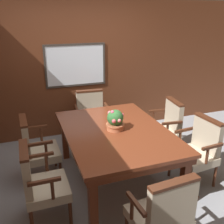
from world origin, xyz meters
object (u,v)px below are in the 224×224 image
at_px(chair_head_far, 91,115).
at_px(chair_left_far, 36,147).
at_px(dining_table, 116,136).
at_px(potted_plant, 115,120).
at_px(chair_head_near, 163,213).
at_px(chair_right_far, 166,126).
at_px(chair_right_near, 199,149).
at_px(chair_left_near, 40,181).

height_order(chair_head_far, chair_left_far, same).
height_order(dining_table, potted_plant, potted_plant).
distance_m(chair_head_near, chair_right_far, 2.02).
xyz_separation_m(dining_table, potted_plant, (-0.00, 0.01, 0.22)).
relative_size(chair_head_far, chair_left_far, 1.00).
distance_m(chair_right_near, chair_left_far, 2.23).
bearing_deg(chair_head_near, chair_right_far, -125.48).
height_order(dining_table, chair_head_near, chair_head_near).
height_order(dining_table, chair_left_far, chair_left_far).
distance_m(dining_table, chair_left_near, 1.15).
bearing_deg(chair_right_near, potted_plant, -115.96).
height_order(chair_head_far, chair_left_near, same).
height_order(dining_table, chair_right_far, chair_right_far).
xyz_separation_m(chair_head_far, chair_head_near, (-0.04, -2.63, 0.00)).
height_order(chair_head_near, chair_left_near, same).
bearing_deg(chair_right_far, chair_head_near, -25.91).
distance_m(chair_left_near, chair_left_far, 0.83).
relative_size(chair_head_far, chair_right_far, 1.00).
height_order(chair_head_far, chair_right_far, same).
bearing_deg(chair_left_near, dining_table, -67.71).
bearing_deg(chair_left_near, chair_left_far, -1.56).
relative_size(chair_right_near, chair_left_far, 1.00).
bearing_deg(chair_right_far, potted_plant, -63.44).
bearing_deg(chair_right_near, chair_left_near, -93.87).
xyz_separation_m(chair_head_near, chair_right_far, (1.05, 1.72, 0.00)).
distance_m(chair_head_far, chair_left_far, 1.39).
bearing_deg(chair_left_far, chair_right_near, -112.33).
relative_size(chair_head_near, potted_plant, 3.25).
xyz_separation_m(chair_head_far, chair_left_near, (-1.07, -1.74, 0.00)).
xyz_separation_m(chair_head_near, chair_left_far, (-1.00, 1.71, 0.00)).
relative_size(chair_head_near, chair_left_far, 1.00).
height_order(chair_head_near, chair_left_far, same).
height_order(chair_left_far, potted_plant, potted_plant).
bearing_deg(chair_right_far, dining_table, -62.67).
relative_size(chair_right_near, potted_plant, 3.25).
bearing_deg(dining_table, chair_head_near, -91.01).
xyz_separation_m(dining_table, chair_right_near, (1.05, -0.40, -0.18)).
relative_size(chair_right_near, chair_left_near, 1.00).
bearing_deg(dining_table, chair_right_far, 21.83).
xyz_separation_m(chair_right_far, chair_left_near, (-2.08, -0.84, 0.00)).
distance_m(chair_right_far, chair_left_near, 2.24).
bearing_deg(chair_left_near, chair_head_far, -31.37).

